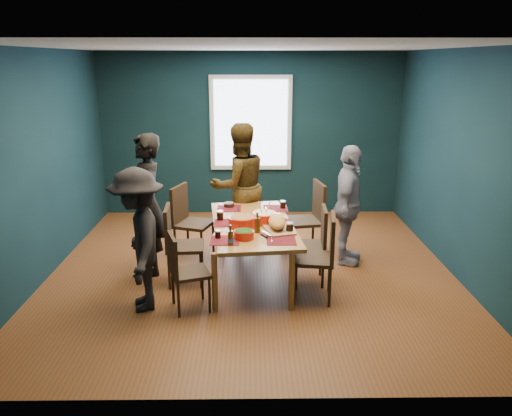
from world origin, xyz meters
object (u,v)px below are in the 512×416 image
Objects in this scene: chair_left_far at (187,216)px; bowl_herbs at (244,234)px; bowl_dumpling at (263,217)px; chair_right_mid at (315,239)px; chair_right_near at (322,251)px; person_back at (239,186)px; person_near_left at (139,240)px; dining_table at (253,228)px; chair_right_far at (311,214)px; person_far_left at (147,205)px; person_right at (348,206)px; cutting_board at (277,223)px; chair_left_mid at (177,239)px; bowl_salad at (242,222)px; chair_left_near at (182,267)px.

chair_left_far is 4.54× the size of bowl_herbs.
chair_left_far reaches higher than bowl_dumpling.
chair_right_mid is 0.45m from chair_right_near.
person_near_left is at bearing 36.53° from person_back.
chair_right_far reaches higher than dining_table.
person_right is (2.50, 0.26, -0.09)m from person_far_left.
bowl_dumpling is (1.32, 0.77, 0.00)m from person_near_left.
chair_right_mid is at bearing -5.93° from cutting_board.
bowl_herbs is at bearing -175.22° from chair_right_near.
chair_right_mid reaches higher than bowl_herbs.
person_far_left is 1.61m from cutting_board.
person_right is (0.47, 1.03, 0.21)m from chair_right_near.
chair_left_mid is at bearing 173.23° from chair_right_near.
chair_left_mid reaches higher than bowl_herbs.
chair_left_far is 2.04m from chair_right_near.
person_far_left reaches higher than dining_table.
bowl_dumpling reaches higher than chair_right_near.
chair_right_near is at bearing -101.24° from chair_right_far.
cutting_board is at bearing -8.85° from bowl_salad.
chair_left_mid is at bearing 160.14° from cutting_board.
chair_left_mid is 1.02× the size of chair_right_mid.
person_near_left reaches higher than chair_right_far.
chair_right_mid is 2.03m from person_near_left.
chair_left_near is at bearing -144.91° from chair_right_far.
person_back is at bearing 92.84° from bowl_herbs.
chair_left_mid reaches higher than chair_right_mid.
bowl_salad is at bearing -4.43° from chair_left_mid.
person_far_left is (-0.53, 0.99, 0.38)m from chair_left_near.
bowl_dumpling reaches higher than chair_left_mid.
chair_left_far is at bearing 8.20° from person_back.
chair_right_far is 0.66× the size of person_near_left.
person_far_left reaches higher than person_near_left.
person_far_left reaches higher than chair_left_far.
person_near_left is (-1.01, -1.86, -0.11)m from person_back.
bowl_herbs is (-0.10, -0.53, 0.12)m from dining_table.
cutting_board reaches higher than dining_table.
bowl_herbs is (-0.88, -1.24, 0.16)m from chair_right_far.
person_right is 1.02× the size of person_near_left.
chair_left_near is 3.89× the size of bowl_herbs.
bowl_salad is at bearing 54.78° from person_far_left.
bowl_dumpling is (0.87, 0.83, 0.28)m from chair_left_near.
chair_left_far is 3.22× the size of bowl_dumpling.
person_back is 1.27m from bowl_salad.
chair_left_near is at bearing 48.80° from person_back.
cutting_board is at bearing -44.26° from dining_table.
bowl_herbs is at bearing -135.12° from chair_right_far.
chair_right_near is at bearing -44.03° from bowl_dumpling.
bowl_herbs is at bearing -29.86° from chair_left_mid.
chair_left_mid is 2.20m from person_right.
dining_table is 1.41m from person_near_left.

